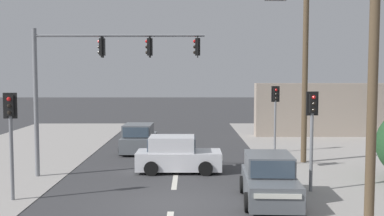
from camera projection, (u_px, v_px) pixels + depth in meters
The scene contains 13 objects.
ground_plane at pixel (172, 204), 14.38m from camera, with size 140.00×140.00×0.00m, color #3A3A3D.
lane_dash_mid at pixel (175, 182), 17.37m from camera, with size 0.20×2.40×0.01m, color silver.
lane_dash_far at pixel (178, 158), 22.36m from camera, with size 0.20×2.40×0.01m, color silver.
utility_pole_foreground_right at pixel (368, 54), 11.75m from camera, with size 3.78×0.34×8.64m.
utility_pole_midground_right at pixel (306, 45), 20.85m from camera, with size 1.80×0.26×10.54m.
traffic_signal_mast at pixel (94, 70), 17.94m from camera, with size 6.89×0.54×6.00m.
pedestal_signal_right_kerb at pixel (312, 124), 15.72m from camera, with size 0.44×0.30×3.56m.
pedestal_signal_left_kerb at pixel (11, 128), 14.61m from camera, with size 0.44×0.29×3.56m.
pedestal_signal_far_median at pixel (275, 108), 23.74m from camera, with size 0.44×0.30×3.56m.
shopfront_wall_far at pixel (344, 110), 30.27m from camera, with size 12.00×1.00×3.60m, color #A39384.
hatchback_kerbside_parked at pixel (177, 155), 19.19m from camera, with size 3.65×1.80×1.53m.
hatchback_oncoming_near at pixel (139, 139), 24.16m from camera, with size 1.86×3.68×1.53m.
hatchback_receding_far at pixel (269, 180), 14.67m from camera, with size 1.92×3.71×1.53m.
Camera 1 is at (0.57, -14.12, 4.12)m, focal length 42.00 mm.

